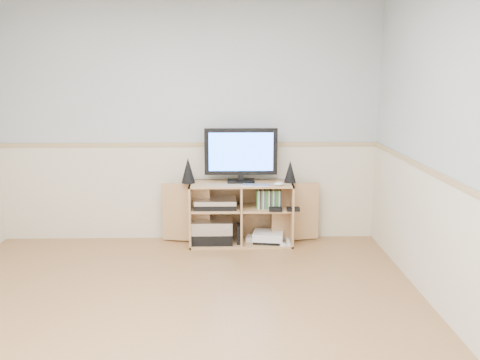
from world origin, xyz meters
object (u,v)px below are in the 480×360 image
object	(u,v)px
media_cabinet	(241,212)
keyboard	(256,185)
monitor	(241,153)
game_consoles	(267,237)

from	to	relation	value
media_cabinet	keyboard	world-z (taller)	keyboard
monitor	game_consoles	bearing A→B (deg)	-12.49
monitor	game_consoles	xyz separation A→B (m)	(0.27, -0.06, -0.88)
monitor	keyboard	xyz separation A→B (m)	(0.14, -0.19, -0.30)
media_cabinet	keyboard	distance (m)	0.40
keyboard	game_consoles	bearing A→B (deg)	51.24
media_cabinet	game_consoles	world-z (taller)	media_cabinet
keyboard	game_consoles	world-z (taller)	keyboard
monitor	keyboard	size ratio (longest dim) A/B	2.73
media_cabinet	game_consoles	size ratio (longest dim) A/B	3.60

